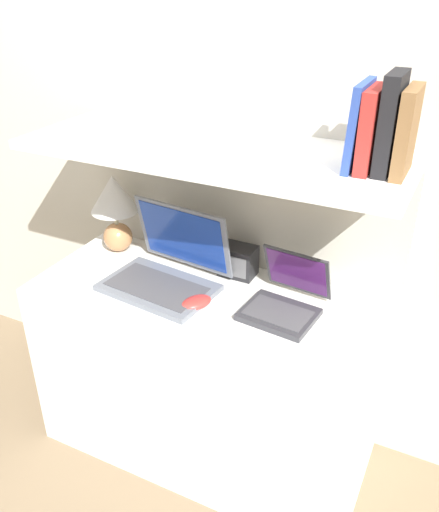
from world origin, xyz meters
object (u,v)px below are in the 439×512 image
at_px(book_brown, 407,132).
at_px(book_red, 371,130).
at_px(laptop_small, 285,300).
at_px(book_black, 390,124).
at_px(laptop_large, 167,270).
at_px(router_box, 238,261).
at_px(table_lamp, 115,204).
at_px(computer_mouse, 196,302).
at_px(book_blue, 359,126).

xyz_separation_m(book_brown, book_red, (-0.09, 0.00, -0.00)).
distance_m(laptop_small, book_black, 0.64).
distance_m(laptop_large, book_black, 0.88).
distance_m(laptop_large, router_box, 0.26).
height_order(table_lamp, router_box, table_lamp).
bearing_deg(computer_mouse, book_black, 15.48).
bearing_deg(book_black, router_box, 166.66).
distance_m(laptop_small, book_blue, 0.60).
xyz_separation_m(laptop_small, computer_mouse, (-0.27, -0.11, -0.02)).
bearing_deg(laptop_large, router_box, 40.60).
xyz_separation_m(book_black, book_blue, (-0.08, 0.00, -0.01)).
distance_m(laptop_small, computer_mouse, 0.29).
bearing_deg(book_brown, laptop_small, -173.23).
relative_size(router_box, book_blue, 0.56).
height_order(computer_mouse, book_blue, book_blue).
bearing_deg(computer_mouse, table_lamp, 154.78).
xyz_separation_m(router_box, book_black, (0.47, -0.11, 0.58)).
xyz_separation_m(table_lamp, laptop_small, (0.73, -0.11, -0.15)).
xyz_separation_m(computer_mouse, book_blue, (0.43, 0.14, 0.60)).
relative_size(table_lamp, computer_mouse, 2.41).
bearing_deg(book_red, computer_mouse, -163.04).
bearing_deg(router_box, laptop_small, -32.01).
height_order(laptop_large, router_box, laptop_large).
distance_m(computer_mouse, book_black, 0.81).
bearing_deg(book_red, book_brown, 0.00).
bearing_deg(laptop_large, book_black, 4.78).
height_order(book_brown, book_black, book_black).
xyz_separation_m(computer_mouse, router_box, (0.03, 0.25, 0.04)).
xyz_separation_m(table_lamp, book_blue, (0.89, -0.08, 0.42)).
bearing_deg(book_red, router_box, 165.26).
distance_m(book_brown, book_black, 0.05).
bearing_deg(laptop_small, book_black, 8.01).
xyz_separation_m(table_lamp, computer_mouse, (0.46, -0.22, -0.18)).
bearing_deg(table_lamp, book_blue, -5.03).
relative_size(laptop_large, computer_mouse, 3.21).
distance_m(table_lamp, book_brown, 1.10).
bearing_deg(book_brown, book_blue, 180.00).
bearing_deg(book_brown, book_red, 180.00).
distance_m(router_box, book_blue, 0.69).
height_order(computer_mouse, router_box, router_box).
relative_size(book_brown, book_black, 0.88).
bearing_deg(computer_mouse, laptop_small, 21.73).
xyz_separation_m(laptop_small, book_brown, (0.28, 0.03, 0.57)).
bearing_deg(laptop_large, book_red, 5.14).
distance_m(table_lamp, book_black, 1.07).
height_order(router_box, book_red, book_red).
distance_m(router_box, book_red, 0.71).
xyz_separation_m(computer_mouse, book_red, (0.46, 0.14, 0.59)).
relative_size(laptop_small, book_black, 1.06).
bearing_deg(book_black, laptop_large, -175.22).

